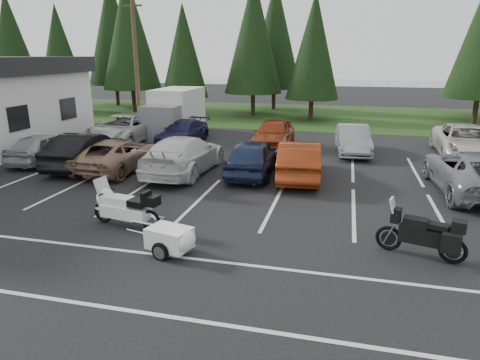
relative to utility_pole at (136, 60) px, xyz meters
name	(u,v)px	position (x,y,z in m)	size (l,w,h in m)	color
ground	(253,214)	(10.00, -12.00, -4.70)	(120.00, 120.00, 0.00)	black
grass_strip	(313,116)	(10.00, 12.00, -4.69)	(80.00, 16.00, 0.01)	#1E3D13
lake_water	(356,89)	(14.00, 43.00, -4.70)	(70.00, 50.00, 0.02)	slate
utility_pole	(136,60)	(0.00, 0.00, 0.00)	(1.60, 0.26, 9.00)	#473321
box_truck	(172,113)	(2.00, 0.50, -3.25)	(2.40, 5.60, 2.90)	silver
stall_markings	(265,195)	(10.00, -10.00, -4.69)	(32.00, 16.00, 0.01)	silver
conifer_0	(11,41)	(-18.00, 10.50, 1.53)	(4.58, 4.58, 10.66)	#332316
conifer_1	(59,50)	(-12.00, 9.20, 0.69)	(3.96, 3.96, 9.22)	#332316
conifer_2	(129,31)	(-6.00, 10.80, 2.25)	(5.10, 5.10, 11.89)	#332316
conifer_3	(184,51)	(-0.50, 9.40, 0.57)	(3.87, 3.87, 9.02)	#332316
conifer_4	(253,35)	(5.00, 10.90, 1.83)	(4.80, 4.80, 11.17)	#332316
conifer_5	(314,46)	(10.00, 9.60, 0.93)	(4.14, 4.14, 9.63)	#332316
conifer_back_a	(112,31)	(-10.00, 15.00, 2.49)	(5.28, 5.28, 12.30)	#332316
conifer_back_b	(275,34)	(6.00, 15.50, 2.07)	(4.97, 4.97, 11.58)	#332316
car_near_0	(43,147)	(-1.39, -7.49, -3.98)	(1.69, 4.21, 1.43)	#A8A7AC
car_near_1	(86,150)	(1.25, -7.96, -3.89)	(1.71, 4.91, 1.62)	black
car_near_2	(119,154)	(2.91, -7.94, -3.99)	(2.35, 5.09, 1.42)	#8F6A53
car_near_3	(184,155)	(5.96, -7.74, -3.88)	(2.29, 5.64, 1.64)	silver
car_near_4	(253,157)	(8.95, -7.32, -3.91)	(1.86, 4.63, 1.58)	#1C2746
car_near_5	(299,160)	(10.96, -7.35, -3.90)	(1.68, 4.82, 1.59)	maroon
car_near_6	(473,172)	(17.50, -7.75, -3.90)	(2.64, 5.72, 1.59)	gray
car_far_0	(124,129)	(0.14, -2.38, -3.87)	(2.76, 5.98, 1.66)	silver
car_far_1	(183,132)	(3.54, -1.68, -4.04)	(1.86, 4.57, 1.32)	#18183C
car_far_2	(273,134)	(8.91, -1.75, -3.88)	(1.94, 4.81, 1.64)	maroon
car_far_3	(353,140)	(13.18, -2.01, -3.96)	(1.55, 4.46, 1.47)	gray
car_far_4	(466,142)	(18.69, -1.50, -3.90)	(2.66, 5.76, 1.60)	beige
touring_motorcycle	(125,204)	(6.49, -13.97, -3.96)	(2.67, 0.82, 1.48)	white
cargo_trailer	(170,241)	(8.48, -15.35, -4.33)	(1.60, 0.90, 0.74)	white
adventure_motorcycle	(421,230)	(14.80, -13.96, -3.95)	(2.47, 0.86, 1.50)	black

